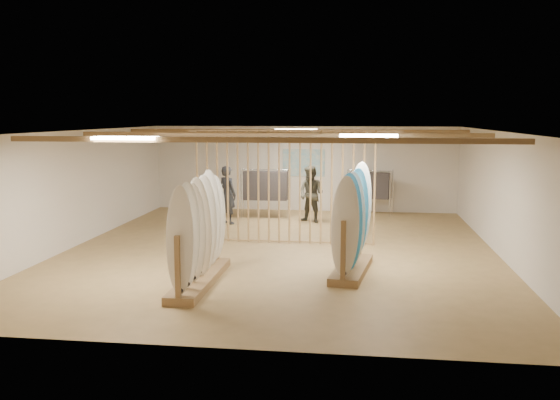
# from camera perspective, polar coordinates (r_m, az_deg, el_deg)

# --- Properties ---
(floor) EXTENTS (12.00, 12.00, 0.00)m
(floor) POSITION_cam_1_polar(r_m,az_deg,el_deg) (14.04, -0.00, -4.85)
(floor) COLOR #A98651
(floor) RESTS_ON ground
(ceiling) EXTENTS (12.00, 12.00, 0.00)m
(ceiling) POSITION_cam_1_polar(r_m,az_deg,el_deg) (13.68, -0.00, 6.65)
(ceiling) COLOR gray
(ceiling) RESTS_ON ground
(wall_back) EXTENTS (12.00, 0.00, 12.00)m
(wall_back) POSITION_cam_1_polar(r_m,az_deg,el_deg) (19.72, 2.30, 3.03)
(wall_back) COLOR silver
(wall_back) RESTS_ON ground
(wall_front) EXTENTS (12.00, 0.00, 12.00)m
(wall_front) POSITION_cam_1_polar(r_m,az_deg,el_deg) (7.97, -5.71, -4.65)
(wall_front) COLOR silver
(wall_front) RESTS_ON ground
(wall_left) EXTENTS (0.00, 12.00, 12.00)m
(wall_left) POSITION_cam_1_polar(r_m,az_deg,el_deg) (15.27, -18.94, 1.09)
(wall_left) COLOR silver
(wall_left) RESTS_ON ground
(wall_right) EXTENTS (0.00, 12.00, 12.00)m
(wall_right) POSITION_cam_1_polar(r_m,az_deg,el_deg) (14.04, 20.67, 0.43)
(wall_right) COLOR silver
(wall_right) RESTS_ON ground
(ceiling_slats) EXTENTS (9.50, 6.12, 0.10)m
(ceiling_slats) POSITION_cam_1_polar(r_m,az_deg,el_deg) (13.68, -0.00, 6.31)
(ceiling_slats) COLOR olive
(ceiling_slats) RESTS_ON ground
(light_panels) EXTENTS (1.20, 0.35, 0.06)m
(light_panels) POSITION_cam_1_polar(r_m,az_deg,el_deg) (13.68, -0.00, 6.40)
(light_panels) COLOR white
(light_panels) RESTS_ON ground
(bamboo_partition) EXTENTS (4.45, 0.05, 2.78)m
(bamboo_partition) POSITION_cam_1_polar(r_m,az_deg,el_deg) (14.58, 0.41, 1.22)
(bamboo_partition) COLOR #A88352
(bamboo_partition) RESTS_ON ground
(poster) EXTENTS (1.40, 0.03, 0.90)m
(poster) POSITION_cam_1_polar(r_m,az_deg,el_deg) (19.68, 2.30, 3.60)
(poster) COLOR teal
(poster) RESTS_ON ground
(rack_left) EXTENTS (0.56, 2.87, 2.00)m
(rack_left) POSITION_cam_1_polar(r_m,az_deg,el_deg) (11.27, -7.76, -4.58)
(rack_left) COLOR olive
(rack_left) RESTS_ON floor
(rack_right) EXTENTS (0.89, 2.26, 2.10)m
(rack_right) POSITION_cam_1_polar(r_m,az_deg,el_deg) (11.97, 6.97, -3.70)
(rack_right) COLOR olive
(rack_right) RESTS_ON floor
(clothing_rack_a) EXTENTS (1.45, 0.39, 1.56)m
(clothing_rack_a) POSITION_cam_1_polar(r_m,az_deg,el_deg) (18.23, -1.42, 1.39)
(clothing_rack_a) COLOR silver
(clothing_rack_a) RESTS_ON floor
(clothing_rack_b) EXTENTS (1.33, 0.66, 1.46)m
(clothing_rack_b) POSITION_cam_1_polar(r_m,az_deg,el_deg) (19.09, 8.66, 1.42)
(clothing_rack_b) COLOR silver
(clothing_rack_b) RESTS_ON floor
(shopper_a) EXTENTS (0.85, 0.79, 1.94)m
(shopper_a) POSITION_cam_1_polar(r_m,az_deg,el_deg) (17.37, -5.08, 0.88)
(shopper_a) COLOR #26292E
(shopper_a) RESTS_ON floor
(shopper_b) EXTENTS (1.15, 1.06, 1.91)m
(shopper_b) POSITION_cam_1_polar(r_m,az_deg,el_deg) (17.51, 3.02, 0.92)
(shopper_b) COLOR #333228
(shopper_b) RESTS_ON floor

